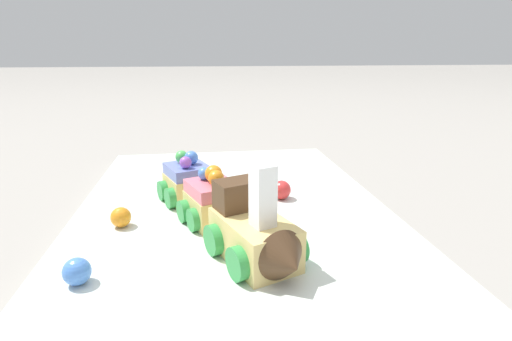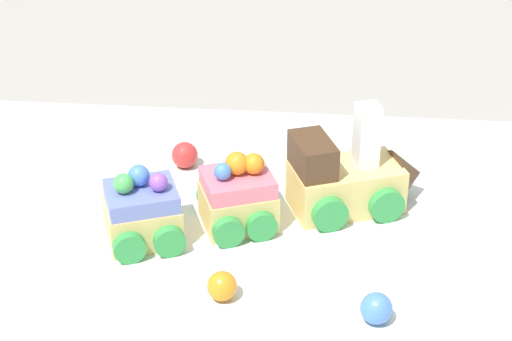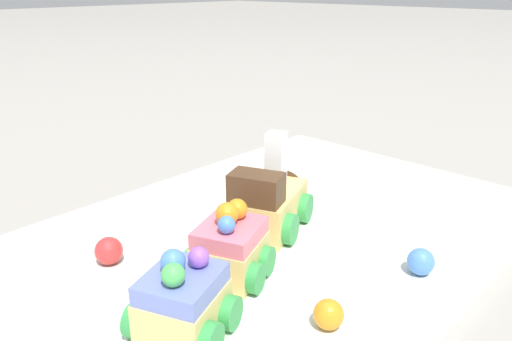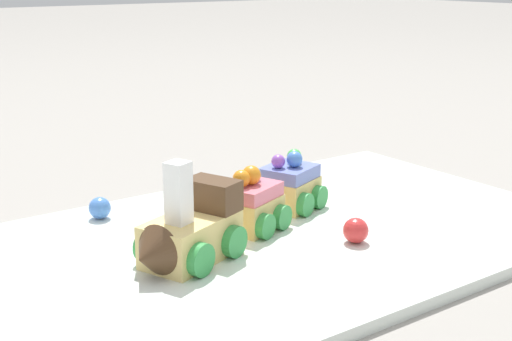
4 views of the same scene
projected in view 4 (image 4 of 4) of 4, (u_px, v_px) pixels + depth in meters
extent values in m
plane|color=gray|center=(247.00, 251.00, 0.73)|extent=(10.00, 10.00, 0.00)
cube|color=silver|center=(247.00, 246.00, 0.72)|extent=(0.72, 0.40, 0.01)
cube|color=#E5C675|center=(191.00, 239.00, 0.67)|extent=(0.11, 0.09, 0.04)
cube|color=#4C331E|center=(211.00, 194.00, 0.69)|extent=(0.05, 0.06, 0.03)
cone|color=#4C331E|center=(149.00, 255.00, 0.62)|extent=(0.04, 0.05, 0.05)
cube|color=white|center=(179.00, 213.00, 0.65)|extent=(0.02, 0.02, 0.02)
cube|color=white|center=(178.00, 193.00, 0.64)|extent=(0.02, 0.02, 0.02)
cube|color=white|center=(178.00, 172.00, 0.64)|extent=(0.02, 0.02, 0.02)
cylinder|color=green|center=(148.00, 246.00, 0.67)|extent=(0.03, 0.02, 0.03)
cylinder|color=green|center=(201.00, 260.00, 0.63)|extent=(0.03, 0.02, 0.03)
cylinder|color=green|center=(183.00, 229.00, 0.71)|extent=(0.03, 0.02, 0.03)
cylinder|color=green|center=(235.00, 242.00, 0.68)|extent=(0.03, 0.02, 0.03)
cube|color=#E5C675|center=(250.00, 213.00, 0.75)|extent=(0.07, 0.07, 0.03)
cube|color=#E57084|center=(249.00, 191.00, 0.74)|extent=(0.07, 0.07, 0.01)
sphere|color=#4C84E0|center=(254.00, 173.00, 0.75)|extent=(0.02, 0.02, 0.02)
sphere|color=orange|center=(251.00, 175.00, 0.74)|extent=(0.03, 0.03, 0.02)
sphere|color=orange|center=(241.00, 179.00, 0.73)|extent=(0.02, 0.02, 0.02)
cylinder|color=green|center=(217.00, 216.00, 0.76)|extent=(0.03, 0.02, 0.03)
cylinder|color=green|center=(266.00, 226.00, 0.72)|extent=(0.03, 0.02, 0.03)
cylinder|color=green|center=(235.00, 207.00, 0.78)|extent=(0.03, 0.02, 0.03)
cylinder|color=green|center=(282.00, 217.00, 0.75)|extent=(0.03, 0.02, 0.03)
cube|color=#E5C675|center=(289.00, 193.00, 0.82)|extent=(0.07, 0.07, 0.03)
cube|color=#6B7AC6|center=(290.00, 172.00, 0.81)|extent=(0.07, 0.07, 0.01)
sphere|color=#4CBC56|center=(294.00, 156.00, 0.82)|extent=(0.02, 0.02, 0.02)
sphere|color=#4C84E0|center=(295.00, 159.00, 0.80)|extent=(0.02, 0.02, 0.02)
sphere|color=#9956C6|center=(278.00, 161.00, 0.80)|extent=(0.02, 0.02, 0.02)
cylinder|color=green|center=(259.00, 195.00, 0.82)|extent=(0.03, 0.02, 0.03)
cylinder|color=green|center=(305.00, 205.00, 0.79)|extent=(0.03, 0.02, 0.03)
cylinder|color=green|center=(274.00, 188.00, 0.85)|extent=(0.03, 0.02, 0.03)
cylinder|color=green|center=(319.00, 197.00, 0.82)|extent=(0.03, 0.02, 0.03)
sphere|color=red|center=(356.00, 230.00, 0.71)|extent=(0.03, 0.03, 0.03)
sphere|color=#4C84E0|center=(100.00, 208.00, 0.78)|extent=(0.02, 0.02, 0.02)
sphere|color=orange|center=(198.00, 193.00, 0.84)|extent=(0.02, 0.02, 0.02)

